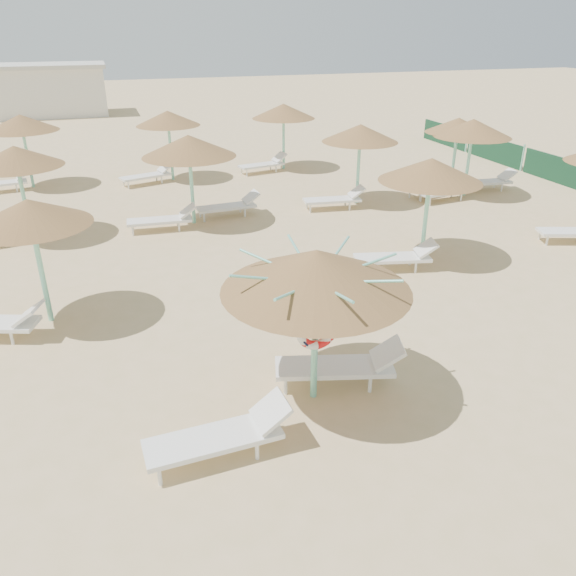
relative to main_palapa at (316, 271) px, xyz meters
name	(u,v)px	position (x,y,z in m)	size (l,w,h in m)	color
ground	(311,396)	(-0.05, 0.00, -2.29)	(120.00, 120.00, 0.00)	#D5B281
main_palapa	(316,271)	(0.00, 0.00, 0.00)	(2.95, 2.95, 2.64)	#80DEC4
lounger_main_a	(223,435)	(-1.74, -0.93, -1.93)	(2.13, 0.74, 0.76)	white
lounger_main_b	(343,365)	(0.60, 0.18, -1.92)	(2.27, 1.21, 0.79)	white
palapa_field	(274,140)	(2.46, 10.18, 0.01)	(19.40, 14.02, 2.71)	#80DEC4
service_hut	(41,90)	(-6.05, 35.00, -0.65)	(8.40, 4.40, 3.25)	silver
windbreak_fence	(559,170)	(13.95, 9.96, -1.79)	(0.08, 19.84, 1.10)	#1B5237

